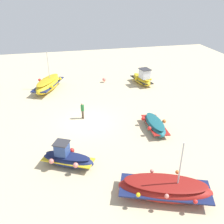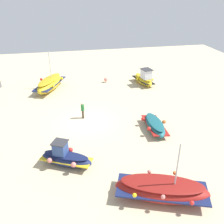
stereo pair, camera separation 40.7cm
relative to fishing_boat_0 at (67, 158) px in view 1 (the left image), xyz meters
The scene contains 8 objects.
ground_plane 6.16m from the fishing_boat_0, 19.75° to the right, with size 53.41×53.41×0.00m, color beige.
fishing_boat_0 is the anchor object (origin of this frame).
fishing_boat_1 17.00m from the fishing_boat_0, 36.19° to the right, with size 3.86×2.09×2.11m.
fishing_boat_2 14.25m from the fishing_boat_0, ahead, with size 5.53×3.89×4.38m.
fishing_boat_3 8.20m from the fishing_boat_0, 67.32° to the right, with size 3.76×1.95×0.93m.
fishing_boat_4 6.71m from the fishing_boat_0, 127.92° to the right, with size 3.64×5.72×3.83m.
person_walking 6.75m from the fishing_boat_0, 15.87° to the right, with size 0.32×0.32×1.58m.
mooring_buoy_0 16.29m from the fishing_boat_0, 20.12° to the right, with size 0.45×0.45×0.60m.
Camera 1 is at (-19.93, 2.22, 11.21)m, focal length 40.70 mm.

